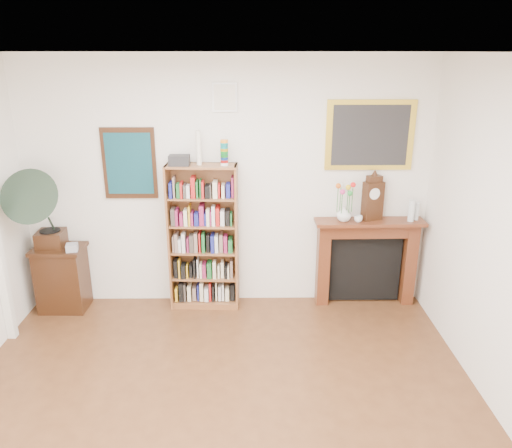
{
  "coord_description": "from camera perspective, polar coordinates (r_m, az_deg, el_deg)",
  "views": [
    {
      "loc": [
        0.26,
        -2.86,
        2.81
      ],
      "look_at": [
        0.32,
        1.6,
        1.25
      ],
      "focal_mm": 35.0,
      "sensor_mm": 36.0,
      "label": 1
    }
  ],
  "objects": [
    {
      "name": "room",
      "position": [
        3.2,
        -5.37,
        -7.03
      ],
      "size": [
        4.51,
        5.01,
        2.81
      ],
      "color": "#4D2B17",
      "rests_on": "ground"
    },
    {
      "name": "teal_poster",
      "position": [
        5.62,
        -14.27,
        6.72
      ],
      "size": [
        0.58,
        0.04,
        0.78
      ],
      "color": "black",
      "rests_on": "back_wall"
    },
    {
      "name": "small_picture",
      "position": [
        5.37,
        -3.6,
        14.27
      ],
      "size": [
        0.26,
        0.04,
        0.3
      ],
      "color": "white",
      "rests_on": "back_wall"
    },
    {
      "name": "gilt_painting",
      "position": [
        5.56,
        12.9,
        9.85
      ],
      "size": [
        0.95,
        0.04,
        0.75
      ],
      "color": "gold",
      "rests_on": "back_wall"
    },
    {
      "name": "bookshelf",
      "position": [
        5.56,
        -6.04,
        -0.68
      ],
      "size": [
        0.78,
        0.31,
        1.91
      ],
      "rotation": [
        0.0,
        0.0,
        -0.05
      ],
      "color": "brown",
      "rests_on": "floor"
    },
    {
      "name": "side_cabinet",
      "position": [
        6.08,
        -21.25,
        -5.8
      ],
      "size": [
        0.56,
        0.41,
        0.75
      ],
      "primitive_type": "cube",
      "rotation": [
        0.0,
        0.0,
        -0.02
      ],
      "color": "black",
      "rests_on": "floor"
    },
    {
      "name": "fireplace",
      "position": [
        5.87,
        12.47,
        -3.42
      ],
      "size": [
        1.22,
        0.31,
        1.03
      ],
      "rotation": [
        0.0,
        0.0,
        0.01
      ],
      "color": "#4F2812",
      "rests_on": "floor"
    },
    {
      "name": "gramophone",
      "position": [
        5.7,
        -23.49,
        2.04
      ],
      "size": [
        0.61,
        0.74,
        0.94
      ],
      "rotation": [
        0.0,
        0.0,
        0.05
      ],
      "color": "black",
      "rests_on": "side_cabinet"
    },
    {
      "name": "cd_stack",
      "position": [
        5.76,
        -20.28,
        -2.52
      ],
      "size": [
        0.14,
        0.14,
        0.08
      ],
      "primitive_type": "cube",
      "rotation": [
        0.0,
        0.0,
        0.22
      ],
      "color": "silver",
      "rests_on": "side_cabinet"
    },
    {
      "name": "mantel_clock",
      "position": [
        5.64,
        13.21,
        2.84
      ],
      "size": [
        0.24,
        0.18,
        0.5
      ],
      "rotation": [
        0.0,
        0.0,
        0.33
      ],
      "color": "black",
      "rests_on": "fireplace"
    },
    {
      "name": "flower_vase",
      "position": [
        5.57,
        10.02,
        1.16
      ],
      "size": [
        0.19,
        0.19,
        0.17
      ],
      "primitive_type": "imported",
      "rotation": [
        0.0,
        0.0,
        0.22
      ],
      "color": "silver",
      "rests_on": "fireplace"
    },
    {
      "name": "teacup",
      "position": [
        5.58,
        11.61,
        0.58
      ],
      "size": [
        0.12,
        0.12,
        0.07
      ],
      "primitive_type": "imported",
      "rotation": [
        0.0,
        0.0,
        -0.37
      ],
      "color": "silver",
      "rests_on": "fireplace"
    },
    {
      "name": "bottle_left",
      "position": [
        5.73,
        17.35,
        1.46
      ],
      "size": [
        0.07,
        0.07,
        0.24
      ],
      "primitive_type": "cylinder",
      "color": "silver",
      "rests_on": "fireplace"
    },
    {
      "name": "bottle_right",
      "position": [
        5.8,
        17.84,
        1.41
      ],
      "size": [
        0.06,
        0.06,
        0.2
      ],
      "primitive_type": "cylinder",
      "color": "silver",
      "rests_on": "fireplace"
    }
  ]
}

